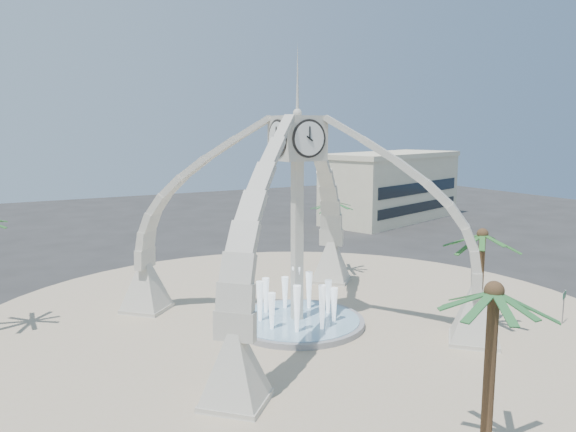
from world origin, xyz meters
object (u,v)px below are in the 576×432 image
clock_tower (297,218)px  palm_south (494,294)px  palm_east (483,236)px  palm_north (333,203)px  street_sign (564,300)px  fountain (297,321)px

clock_tower → palm_south: (-1.34, -15.33, -0.30)m
palm_east → palm_north: 14.80m
palm_north → street_sign: palm_north is taller
palm_east → fountain: bearing=143.8°
fountain → palm_north: size_ratio=1.21×
fountain → palm_south: bearing=-95.0°
palm_north → street_sign: (5.74, -16.20, -4.30)m
fountain → clock_tower: bearing=-90.0°
palm_north → palm_south: palm_south is taller
fountain → palm_south: 16.48m
fountain → street_sign: fountain is taller
palm_north → street_sign: size_ratio=3.08×
palm_north → palm_south: (-9.57, -24.00, 0.35)m
clock_tower → palm_east: (8.38, -6.13, -0.79)m
clock_tower → palm_south: clock_tower is taller
clock_tower → palm_north: (8.23, 8.67, -0.65)m
palm_south → palm_east: bearing=43.4°
fountain → palm_north: (8.23, 8.67, 5.55)m
palm_east → street_sign: size_ratio=3.04×
palm_east → street_sign: bearing=-14.1°
palm_south → palm_north: bearing=68.3°
fountain → palm_east: 11.70m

